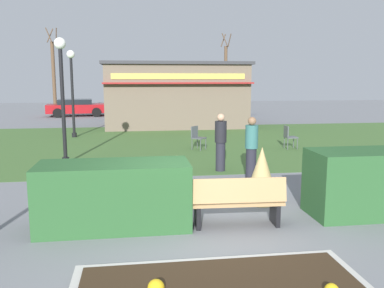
% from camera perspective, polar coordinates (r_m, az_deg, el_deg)
% --- Properties ---
extents(ground_plane, '(80.00, 80.00, 0.00)m').
position_cam_1_polar(ground_plane, '(7.59, 0.47, -11.77)').
color(ground_plane, slate).
extents(lawn_patch, '(36.00, 12.00, 0.01)m').
position_cam_1_polar(lawn_patch, '(17.31, -4.50, 0.15)').
color(lawn_patch, '#446B33').
rests_on(lawn_patch, ground_plane).
extents(park_bench, '(1.72, 0.60, 0.95)m').
position_cam_1_polar(park_bench, '(7.62, 6.33, -7.91)').
color(park_bench, tan).
rests_on(park_bench, ground_plane).
extents(hedge_left, '(2.72, 1.10, 1.20)m').
position_cam_1_polar(hedge_left, '(7.65, -10.74, -7.01)').
color(hedge_left, '#28562B').
rests_on(hedge_left, ground_plane).
extents(hedge_right, '(2.24, 1.10, 1.30)m').
position_cam_1_polar(hedge_right, '(8.88, 23.00, -4.98)').
color(hedge_right, '#28562B').
rests_on(hedge_right, ground_plane).
extents(ornamental_grass_behind_left, '(0.77, 0.77, 1.01)m').
position_cam_1_polar(ornamental_grass_behind_left, '(9.28, -2.11, -4.59)').
color(ornamental_grass_behind_left, tan).
rests_on(ornamental_grass_behind_left, ground_plane).
extents(ornamental_grass_behind_right, '(0.54, 0.54, 0.97)m').
position_cam_1_polar(ornamental_grass_behind_right, '(9.02, -6.43, -5.16)').
color(ornamental_grass_behind_right, tan).
rests_on(ornamental_grass_behind_right, ground_plane).
extents(ornamental_grass_behind_center, '(0.80, 0.80, 1.24)m').
position_cam_1_polar(ornamental_grass_behind_center, '(9.12, 9.62, -4.23)').
color(ornamental_grass_behind_center, tan).
rests_on(ornamental_grass_behind_center, ground_plane).
extents(lamppost_mid, '(0.36, 0.36, 3.93)m').
position_cam_1_polar(lamppost_mid, '(13.51, -17.58, 7.80)').
color(lamppost_mid, black).
rests_on(lamppost_mid, ground_plane).
extents(lamppost_far, '(0.36, 0.36, 3.93)m').
position_cam_1_polar(lamppost_far, '(19.55, -16.30, 8.16)').
color(lamppost_far, black).
rests_on(lamppost_far, ground_plane).
extents(trash_bin, '(0.52, 0.52, 0.76)m').
position_cam_1_polar(trash_bin, '(9.04, 24.74, -6.65)').
color(trash_bin, '#2D4233').
rests_on(trash_bin, ground_plane).
extents(food_kiosk, '(7.90, 4.71, 3.55)m').
position_cam_1_polar(food_kiosk, '(23.29, -2.36, 6.89)').
color(food_kiosk, '#6B5B4C').
rests_on(food_kiosk, ground_plane).
extents(cafe_chair_west, '(0.62, 0.62, 0.89)m').
position_cam_1_polar(cafe_chair_west, '(15.63, 0.68, 1.15)').
color(cafe_chair_west, '#4C5156').
rests_on(cafe_chair_west, ground_plane).
extents(cafe_chair_east, '(0.44, 0.44, 0.89)m').
position_cam_1_polar(cafe_chair_east, '(16.21, 13.26, 1.19)').
color(cafe_chair_east, '#4C5156').
rests_on(cafe_chair_east, ground_plane).
extents(person_strolling, '(0.34, 0.34, 1.69)m').
position_cam_1_polar(person_strolling, '(11.09, 8.23, -0.52)').
color(person_strolling, '#23232D').
rests_on(person_strolling, ground_plane).
extents(person_standing, '(0.34, 0.34, 1.69)m').
position_cam_1_polar(person_standing, '(12.01, 3.99, 0.29)').
color(person_standing, '#23232D').
rests_on(person_standing, ground_plane).
extents(parked_car_west_slot, '(4.36, 2.37, 1.20)m').
position_cam_1_polar(parked_car_west_slot, '(30.48, -15.67, 4.95)').
color(parked_car_west_slot, maroon).
rests_on(parked_car_west_slot, ground_plane).
extents(parked_car_center_slot, '(4.23, 2.12, 1.20)m').
position_cam_1_polar(parked_car_center_slot, '(30.26, -5.44, 5.22)').
color(parked_car_center_slot, '#B7BABF').
rests_on(parked_car_center_slot, ground_plane).
extents(parked_car_east_slot, '(4.35, 2.36, 1.20)m').
position_cam_1_polar(parked_car_east_slot, '(30.90, 3.89, 5.32)').
color(parked_car_east_slot, navy).
rests_on(parked_car_east_slot, ground_plane).
extents(tree_left_bg, '(0.91, 0.96, 6.59)m').
position_cam_1_polar(tree_left_bg, '(35.20, -18.62, 9.06)').
color(tree_left_bg, brown).
rests_on(tree_left_bg, ground_plane).
extents(tree_right_bg, '(0.91, 0.96, 6.47)m').
position_cam_1_polar(tree_right_bg, '(36.55, 4.67, 9.40)').
color(tree_right_bg, brown).
rests_on(tree_right_bg, ground_plane).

